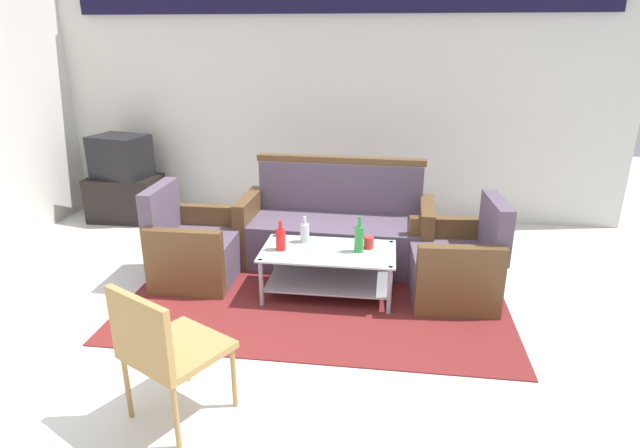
{
  "coord_description": "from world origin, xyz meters",
  "views": [
    {
      "loc": [
        0.64,
        -3.0,
        2.07
      ],
      "look_at": [
        0.11,
        0.9,
        0.65
      ],
      "focal_mm": 29.38,
      "sensor_mm": 36.0,
      "label": 1
    }
  ],
  "objects_px": {
    "armchair_right": "(457,266)",
    "wicker_chair": "(163,345)",
    "cup": "(369,243)",
    "bottle_green": "(359,238)",
    "bottle_clear": "(305,232)",
    "couch": "(336,230)",
    "coffee_table": "(328,266)",
    "tv_stand": "(126,198)",
    "television": "(121,156)",
    "armchair_left": "(194,249)",
    "bottle_red": "(281,239)"
  },
  "relations": [
    {
      "from": "television",
      "to": "armchair_right",
      "type": "bearing_deg",
      "value": 170.72
    },
    {
      "from": "bottle_green",
      "to": "tv_stand",
      "type": "bearing_deg",
      "value": 150.6
    },
    {
      "from": "wicker_chair",
      "to": "bottle_green",
      "type": "bearing_deg",
      "value": 88.41
    },
    {
      "from": "bottle_green",
      "to": "bottle_clear",
      "type": "bearing_deg",
      "value": 162.04
    },
    {
      "from": "coffee_table",
      "to": "wicker_chair",
      "type": "xyz_separation_m",
      "value": [
        -0.7,
        -1.64,
        0.22
      ]
    },
    {
      "from": "bottle_clear",
      "to": "couch",
      "type": "bearing_deg",
      "value": 70.06
    },
    {
      "from": "armchair_left",
      "to": "bottle_clear",
      "type": "height_order",
      "value": "armchair_left"
    },
    {
      "from": "armchair_right",
      "to": "coffee_table",
      "type": "distance_m",
      "value": 1.06
    },
    {
      "from": "couch",
      "to": "television",
      "type": "bearing_deg",
      "value": -17.16
    },
    {
      "from": "bottle_red",
      "to": "bottle_clear",
      "type": "distance_m",
      "value": 0.26
    },
    {
      "from": "tv_stand",
      "to": "armchair_right",
      "type": "bearing_deg",
      "value": -22.43
    },
    {
      "from": "armchair_right",
      "to": "wicker_chair",
      "type": "xyz_separation_m",
      "value": [
        -1.76,
        -1.74,
        0.21
      ]
    },
    {
      "from": "couch",
      "to": "cup",
      "type": "distance_m",
      "value": 0.74
    },
    {
      "from": "bottle_green",
      "to": "bottle_clear",
      "type": "height_order",
      "value": "bottle_green"
    },
    {
      "from": "couch",
      "to": "armchair_left",
      "type": "relative_size",
      "value": 2.14
    },
    {
      "from": "couch",
      "to": "wicker_chair",
      "type": "xyz_separation_m",
      "value": [
        -0.69,
        -2.37,
        0.18
      ]
    },
    {
      "from": "television",
      "to": "coffee_table",
      "type": "bearing_deg",
      "value": 161.36
    },
    {
      "from": "bottle_red",
      "to": "cup",
      "type": "bearing_deg",
      "value": 10.08
    },
    {
      "from": "armchair_right",
      "to": "coffee_table",
      "type": "relative_size",
      "value": 0.77
    },
    {
      "from": "coffee_table",
      "to": "television",
      "type": "height_order",
      "value": "television"
    },
    {
      "from": "tv_stand",
      "to": "wicker_chair",
      "type": "distance_m",
      "value": 3.77
    },
    {
      "from": "couch",
      "to": "bottle_clear",
      "type": "xyz_separation_m",
      "value": [
        -0.21,
        -0.57,
        0.18
      ]
    },
    {
      "from": "bottle_green",
      "to": "television",
      "type": "height_order",
      "value": "television"
    },
    {
      "from": "armchair_right",
      "to": "wicker_chair",
      "type": "height_order",
      "value": "armchair_right"
    },
    {
      "from": "bottle_green",
      "to": "tv_stand",
      "type": "xyz_separation_m",
      "value": [
        -2.85,
        1.61,
        -0.27
      ]
    },
    {
      "from": "armchair_right",
      "to": "coffee_table",
      "type": "xyz_separation_m",
      "value": [
        -1.05,
        -0.1,
        -0.02
      ]
    },
    {
      "from": "armchair_left",
      "to": "bottle_clear",
      "type": "bearing_deg",
      "value": 89.76
    },
    {
      "from": "bottle_green",
      "to": "armchair_right",
      "type": "bearing_deg",
      "value": 7.0
    },
    {
      "from": "armchair_right",
      "to": "television",
      "type": "xyz_separation_m",
      "value": [
        -3.65,
        1.51,
        0.47
      ]
    },
    {
      "from": "bottle_clear",
      "to": "television",
      "type": "bearing_deg",
      "value": 148.53
    },
    {
      "from": "couch",
      "to": "bottle_red",
      "type": "bearing_deg",
      "value": 65.79
    },
    {
      "from": "bottle_green",
      "to": "bottle_clear",
      "type": "distance_m",
      "value": 0.49
    },
    {
      "from": "armchair_left",
      "to": "bottle_green",
      "type": "xyz_separation_m",
      "value": [
        1.47,
        -0.15,
        0.24
      ]
    },
    {
      "from": "wicker_chair",
      "to": "couch",
      "type": "bearing_deg",
      "value": 102.24
    },
    {
      "from": "coffee_table",
      "to": "tv_stand",
      "type": "height_order",
      "value": "tv_stand"
    },
    {
      "from": "armchair_right",
      "to": "tv_stand",
      "type": "height_order",
      "value": "armchair_right"
    },
    {
      "from": "bottle_red",
      "to": "tv_stand",
      "type": "distance_m",
      "value": 2.77
    },
    {
      "from": "tv_stand",
      "to": "wicker_chair",
      "type": "bearing_deg",
      "value": -59.73
    },
    {
      "from": "cup",
      "to": "wicker_chair",
      "type": "distance_m",
      "value": 2.01
    },
    {
      "from": "bottle_green",
      "to": "tv_stand",
      "type": "height_order",
      "value": "bottle_green"
    },
    {
      "from": "bottle_green",
      "to": "cup",
      "type": "bearing_deg",
      "value": 46.26
    },
    {
      "from": "bottle_clear",
      "to": "wicker_chair",
      "type": "distance_m",
      "value": 1.86
    },
    {
      "from": "armchair_left",
      "to": "coffee_table",
      "type": "xyz_separation_m",
      "value": [
        1.22,
        -0.15,
        -0.02
      ]
    },
    {
      "from": "coffee_table",
      "to": "wicker_chair",
      "type": "relative_size",
      "value": 1.31
    },
    {
      "from": "bottle_red",
      "to": "wicker_chair",
      "type": "distance_m",
      "value": 1.63
    },
    {
      "from": "armchair_left",
      "to": "bottle_red",
      "type": "relative_size",
      "value": 3.41
    },
    {
      "from": "armchair_right",
      "to": "bottle_red",
      "type": "relative_size",
      "value": 3.41
    },
    {
      "from": "television",
      "to": "couch",
      "type": "bearing_deg",
      "value": 174.38
    },
    {
      "from": "bottle_clear",
      "to": "wicker_chair",
      "type": "xyz_separation_m",
      "value": [
        -0.48,
        -1.8,
        -0.0
      ]
    },
    {
      "from": "bottle_red",
      "to": "tv_stand",
      "type": "bearing_deg",
      "value": 143.26
    }
  ]
}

